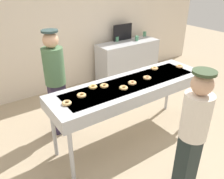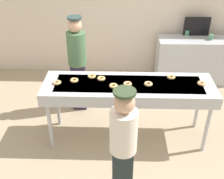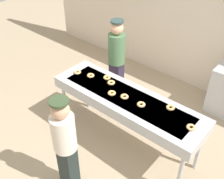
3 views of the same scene
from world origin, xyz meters
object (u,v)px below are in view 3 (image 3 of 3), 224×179
glazed_donut_1 (141,104)px  glazed_donut_4 (77,72)px  glazed_donut_3 (112,93)px  glazed_donut_2 (191,127)px  worker_baker (117,59)px  glazed_donut_6 (124,97)px  glazed_donut_5 (107,78)px  fryer_conveyor (127,101)px  glazed_donut_8 (91,75)px  glazed_donut_7 (111,83)px  customer_waiting (65,144)px  glazed_donut_0 (170,107)px

glazed_donut_1 → glazed_donut_4: (-1.32, 0.00, 0.00)m
glazed_donut_3 → glazed_donut_4: 0.82m
glazed_donut_2 → worker_baker: worker_baker is taller
glazed_donut_3 → glazed_donut_6: same height
worker_baker → glazed_donut_5: bearing=107.2°
fryer_conveyor → glazed_donut_2: bearing=0.6°
fryer_conveyor → glazed_donut_8: glazed_donut_8 is taller
glazed_donut_8 → worker_baker: (-0.06, 0.75, -0.04)m
glazed_donut_7 → worker_baker: bearing=123.4°
glazed_donut_1 → customer_waiting: customer_waiting is taller
glazed_donut_1 → glazed_donut_3: bearing=-172.3°
glazed_donut_4 → customer_waiting: size_ratio=0.08×
glazed_donut_5 → glazed_donut_3: bearing=-39.0°
glazed_donut_2 → customer_waiting: 1.64m
glazed_donut_7 → glazed_donut_6: bearing=-20.8°
customer_waiting → glazed_donut_7: bearing=111.8°
fryer_conveyor → glazed_donut_3: bearing=-156.1°
glazed_donut_6 → glazed_donut_8: size_ratio=1.00×
glazed_donut_8 → worker_baker: 0.75m
fryer_conveyor → glazed_donut_0: glazed_donut_0 is taller
fryer_conveyor → glazed_donut_2: 1.05m
customer_waiting → glazed_donut_0: bearing=69.9°
fryer_conveyor → glazed_donut_1: glazed_donut_1 is taller
glazed_donut_0 → glazed_donut_2: 0.45m
fryer_conveyor → worker_baker: bearing=137.1°
glazed_donut_0 → worker_baker: 1.61m
fryer_conveyor → glazed_donut_2: (1.05, 0.01, 0.11)m
glazed_donut_3 → worker_baker: worker_baker is taller
glazed_donut_0 → glazed_donut_6: same height
glazed_donut_1 → glazed_donut_2: (0.77, 0.04, 0.00)m
glazed_donut_2 → glazed_donut_8: same height
glazed_donut_5 → worker_baker: worker_baker is taller
fryer_conveyor → glazed_donut_8: (-0.80, 0.04, 0.11)m
glazed_donut_5 → glazed_donut_7: same height
glazed_donut_1 → glazed_donut_4: same height
fryer_conveyor → glazed_donut_3: (-0.22, -0.10, 0.11)m
glazed_donut_5 → glazed_donut_0: bearing=0.6°
glazed_donut_2 → glazed_donut_3: (-1.26, -0.11, 0.00)m
glazed_donut_3 → glazed_donut_6: 0.21m
glazed_donut_4 → glazed_donut_7: bearing=12.2°
fryer_conveyor → glazed_donut_6: size_ratio=20.33×
fryer_conveyor → glazed_donut_0: bearing=16.3°
glazed_donut_4 → glazed_donut_6: (1.02, -0.01, 0.00)m
glazed_donut_4 → glazed_donut_8: 0.25m
glazed_donut_7 → worker_baker: worker_baker is taller
glazed_donut_6 → glazed_donut_4: bearing=179.5°
glazed_donut_0 → glazed_donut_7: (-1.04, -0.08, 0.00)m
glazed_donut_7 → glazed_donut_8: same height
glazed_donut_4 → glazed_donut_8: (0.24, 0.07, 0.00)m
glazed_donut_0 → glazed_donut_4: size_ratio=1.00×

